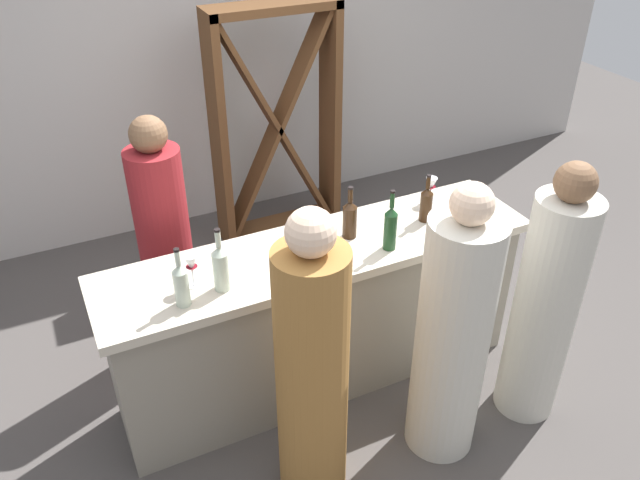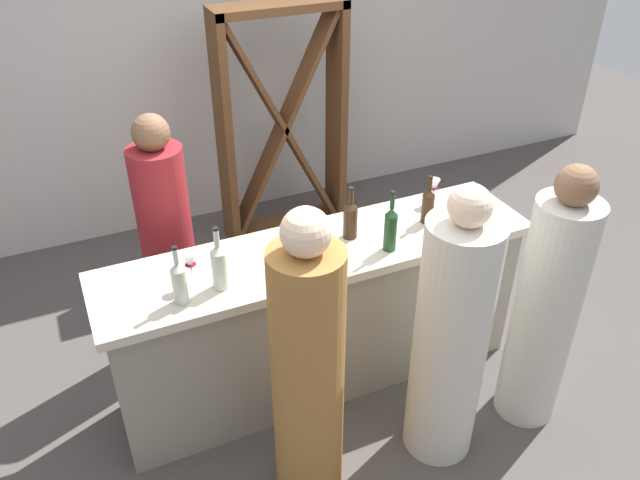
{
  "view_description": "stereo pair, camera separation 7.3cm",
  "coord_description": "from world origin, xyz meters",
  "px_view_note": "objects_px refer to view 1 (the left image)",
  "views": [
    {
      "loc": [
        -1.21,
        -2.51,
        2.77
      ],
      "look_at": [
        0.0,
        0.0,
        0.97
      ],
      "focal_mm": 35.96,
      "sensor_mm": 36.0,
      "label": 1
    },
    {
      "loc": [
        -1.15,
        -2.54,
        2.77
      ],
      "look_at": [
        0.0,
        0.0,
        0.97
      ],
      "focal_mm": 35.96,
      "sensor_mm": 36.0,
      "label": 2
    }
  ],
  "objects_px": {
    "wine_bottle_center_amber_brown": "(350,218)",
    "person_center_guest": "(545,306)",
    "wine_bottle_second_left_clear_pale": "(221,267)",
    "wine_rack": "(276,127)",
    "wine_bottle_second_right_olive_green": "(390,227)",
    "person_left_guest": "(312,373)",
    "wine_bottle_rightmost_amber_brown": "(427,204)",
    "wine_glass_near_right": "(431,186)",
    "wine_glass_near_center": "(192,265)",
    "person_server_behind": "(166,249)",
    "wine_bottle_leftmost_clear_pale": "(181,284)",
    "person_right_guest": "(452,337)",
    "water_pitcher": "(315,232)",
    "wine_glass_near_left": "(479,201)"
  },
  "relations": [
    {
      "from": "wine_bottle_second_right_olive_green",
      "to": "person_server_behind",
      "type": "distance_m",
      "value": 1.33
    },
    {
      "from": "wine_bottle_leftmost_clear_pale",
      "to": "person_left_guest",
      "type": "height_order",
      "value": "person_left_guest"
    },
    {
      "from": "wine_bottle_second_right_olive_green",
      "to": "person_center_guest",
      "type": "relative_size",
      "value": 0.22
    },
    {
      "from": "wine_glass_near_right",
      "to": "person_server_behind",
      "type": "distance_m",
      "value": 1.58
    },
    {
      "from": "person_left_guest",
      "to": "person_server_behind",
      "type": "height_order",
      "value": "person_left_guest"
    },
    {
      "from": "wine_bottle_center_amber_brown",
      "to": "person_center_guest",
      "type": "relative_size",
      "value": 0.2
    },
    {
      "from": "wine_bottle_leftmost_clear_pale",
      "to": "wine_glass_near_center",
      "type": "relative_size",
      "value": 1.75
    },
    {
      "from": "wine_bottle_rightmost_amber_brown",
      "to": "person_server_behind",
      "type": "height_order",
      "value": "person_server_behind"
    },
    {
      "from": "wine_bottle_rightmost_amber_brown",
      "to": "water_pitcher",
      "type": "xyz_separation_m",
      "value": [
        -0.67,
        0.03,
        -0.02
      ]
    },
    {
      "from": "wine_glass_near_center",
      "to": "person_server_behind",
      "type": "xyz_separation_m",
      "value": [
        0.01,
        0.68,
        -0.32
      ]
    },
    {
      "from": "wine_bottle_leftmost_clear_pale",
      "to": "person_right_guest",
      "type": "height_order",
      "value": "person_right_guest"
    },
    {
      "from": "wine_glass_near_right",
      "to": "person_center_guest",
      "type": "xyz_separation_m",
      "value": [
        0.16,
        -0.86,
        -0.32
      ]
    },
    {
      "from": "water_pitcher",
      "to": "person_center_guest",
      "type": "distance_m",
      "value": 1.24
    },
    {
      "from": "person_center_guest",
      "to": "wine_glass_near_center",
      "type": "bearing_deg",
      "value": 81.94
    },
    {
      "from": "wine_rack",
      "to": "wine_bottle_leftmost_clear_pale",
      "type": "bearing_deg",
      "value": -123.87
    },
    {
      "from": "person_left_guest",
      "to": "wine_bottle_rightmost_amber_brown",
      "type": "bearing_deg",
      "value": -60.27
    },
    {
      "from": "wine_bottle_second_right_olive_green",
      "to": "person_server_behind",
      "type": "bearing_deg",
      "value": 141.06
    },
    {
      "from": "wine_bottle_leftmost_clear_pale",
      "to": "wine_glass_near_center",
      "type": "xyz_separation_m",
      "value": [
        0.08,
        0.11,
        0.0
      ]
    },
    {
      "from": "wine_bottle_center_amber_brown",
      "to": "wine_glass_near_right",
      "type": "xyz_separation_m",
      "value": [
        0.61,
        0.13,
        -0.01
      ]
    },
    {
      "from": "water_pitcher",
      "to": "person_right_guest",
      "type": "height_order",
      "value": "person_right_guest"
    },
    {
      "from": "wine_glass_near_right",
      "to": "wine_bottle_second_right_olive_green",
      "type": "bearing_deg",
      "value": -145.5
    },
    {
      "from": "water_pitcher",
      "to": "person_server_behind",
      "type": "xyz_separation_m",
      "value": [
        -0.66,
        0.63,
        -0.29
      ]
    },
    {
      "from": "wine_bottle_rightmost_amber_brown",
      "to": "person_left_guest",
      "type": "height_order",
      "value": "person_left_guest"
    },
    {
      "from": "wine_bottle_leftmost_clear_pale",
      "to": "wine_bottle_center_amber_brown",
      "type": "bearing_deg",
      "value": 10.66
    },
    {
      "from": "wine_bottle_leftmost_clear_pale",
      "to": "person_center_guest",
      "type": "height_order",
      "value": "person_center_guest"
    },
    {
      "from": "wine_bottle_rightmost_amber_brown",
      "to": "water_pitcher",
      "type": "height_order",
      "value": "wine_bottle_rightmost_amber_brown"
    },
    {
      "from": "wine_glass_near_center",
      "to": "person_server_behind",
      "type": "bearing_deg",
      "value": 88.97
    },
    {
      "from": "wine_bottle_leftmost_clear_pale",
      "to": "wine_bottle_second_right_olive_green",
      "type": "distance_m",
      "value": 1.09
    },
    {
      "from": "person_center_guest",
      "to": "person_server_behind",
      "type": "distance_m",
      "value": 2.11
    },
    {
      "from": "wine_rack",
      "to": "water_pitcher",
      "type": "height_order",
      "value": "wine_rack"
    },
    {
      "from": "wine_glass_near_left",
      "to": "wine_glass_near_right",
      "type": "bearing_deg",
      "value": 115.35
    },
    {
      "from": "wine_glass_near_left",
      "to": "person_server_behind",
      "type": "relative_size",
      "value": 0.1
    },
    {
      "from": "wine_rack",
      "to": "wine_bottle_second_right_olive_green",
      "type": "distance_m",
      "value": 1.82
    },
    {
      "from": "wine_bottle_second_left_clear_pale",
      "to": "wine_glass_near_left",
      "type": "bearing_deg",
      "value": 0.18
    },
    {
      "from": "wine_bottle_rightmost_amber_brown",
      "to": "person_server_behind",
      "type": "bearing_deg",
      "value": 153.76
    },
    {
      "from": "wine_glass_near_right",
      "to": "person_right_guest",
      "type": "xyz_separation_m",
      "value": [
        -0.42,
        -0.85,
        -0.32
      ]
    },
    {
      "from": "wine_glass_near_center",
      "to": "person_center_guest",
      "type": "height_order",
      "value": "person_center_guest"
    },
    {
      "from": "wine_bottle_second_left_clear_pale",
      "to": "wine_glass_near_right",
      "type": "relative_size",
      "value": 2.18
    },
    {
      "from": "wine_glass_near_right",
      "to": "wine_glass_near_center",
      "type": "bearing_deg",
      "value": -172.3
    },
    {
      "from": "wine_glass_near_left",
      "to": "person_center_guest",
      "type": "relative_size",
      "value": 0.1
    },
    {
      "from": "wine_bottle_second_right_olive_green",
      "to": "wine_glass_near_right",
      "type": "height_order",
      "value": "wine_bottle_second_right_olive_green"
    },
    {
      "from": "wine_bottle_center_amber_brown",
      "to": "person_left_guest",
      "type": "distance_m",
      "value": 0.91
    },
    {
      "from": "person_center_guest",
      "to": "person_right_guest",
      "type": "distance_m",
      "value": 0.58
    },
    {
      "from": "wine_bottle_leftmost_clear_pale",
      "to": "water_pitcher",
      "type": "height_order",
      "value": "wine_bottle_leftmost_clear_pale"
    },
    {
      "from": "wine_bottle_leftmost_clear_pale",
      "to": "person_server_behind",
      "type": "relative_size",
      "value": 0.2
    },
    {
      "from": "wine_bottle_second_left_clear_pale",
      "to": "wine_bottle_center_amber_brown",
      "type": "distance_m",
      "value": 0.77
    },
    {
      "from": "wine_bottle_second_right_olive_green",
      "to": "person_right_guest",
      "type": "relative_size",
      "value": 0.22
    },
    {
      "from": "wine_bottle_second_left_clear_pale",
      "to": "wine_bottle_center_amber_brown",
      "type": "bearing_deg",
      "value": 10.87
    },
    {
      "from": "wine_bottle_leftmost_clear_pale",
      "to": "wine_bottle_second_left_clear_pale",
      "type": "relative_size",
      "value": 0.92
    },
    {
      "from": "wine_bottle_center_amber_brown",
      "to": "water_pitcher",
      "type": "xyz_separation_m",
      "value": [
        -0.21,
        -0.01,
        -0.03
      ]
    }
  ]
}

